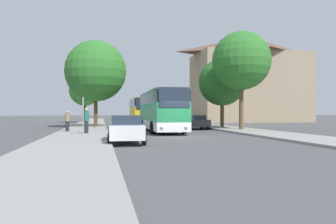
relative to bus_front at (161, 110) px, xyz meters
The scene contains 15 objects.
ground_plane 6.86m from the bus_front, 87.18° to the right, with size 300.00×300.00×0.00m, color #4C4C4F.
sidewalk_left 9.55m from the bus_front, 135.38° to the right, with size 4.00×120.00×0.15m, color gray.
sidewalk_right 10.01m from the bus_front, 41.97° to the right, with size 4.00×120.00×0.15m, color gray.
building_right_background 33.51m from the bus_front, 51.16° to the left, with size 19.13×10.57×15.19m.
bus_front is the anchor object (origin of this frame).
bus_middle 15.84m from the bus_front, 89.71° to the left, with size 2.94×11.86×3.50m.
parked_car_left_curb 11.14m from the bus_front, 110.36° to the right, with size 2.09×4.57×1.54m.
parked_car_right_near 5.11m from the bus_front, 35.93° to the left, with size 2.24×4.25×1.41m.
bus_stop_sign 8.14m from the bus_front, 142.22° to the right, with size 0.08×0.45×2.63m.
pedestrian_waiting_near 7.23m from the bus_front, 150.84° to the right, with size 0.36×0.36×1.88m.
pedestrian_waiting_far 7.98m from the bus_front, behind, with size 0.36×0.36×1.70m.
tree_left_near 27.32m from the bus_front, 106.62° to the left, with size 5.09×5.09×7.69m.
tree_left_far 10.69m from the bus_front, 126.23° to the left, with size 6.64×6.64×9.36m.
tree_right_near 9.39m from the bus_front, 31.89° to the left, with size 5.06×5.06×7.32m.
tree_right_mid 8.76m from the bus_front, ahead, with size 5.40×5.40×9.01m.
Camera 1 is at (-5.52, -21.95, 1.71)m, focal length 35.00 mm.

